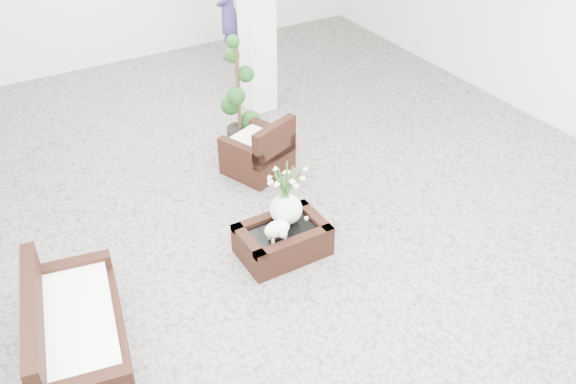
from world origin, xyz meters
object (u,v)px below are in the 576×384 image
armchair (257,145)px  topiary (238,93)px  coffee_table (283,241)px  loveseat (78,327)px

armchair → topiary: bearing=-120.6°
coffee_table → armchair: size_ratio=1.20×
armchair → topiary: 0.81m
armchair → loveseat: loveseat is taller
armchair → loveseat: (-2.70, -1.90, 0.03)m
coffee_table → topiary: (0.64, 2.24, 0.60)m
armchair → loveseat: 3.30m
armchair → loveseat: bearing=13.6°
topiary → loveseat: bearing=-137.3°
loveseat → armchair: bearing=-44.3°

